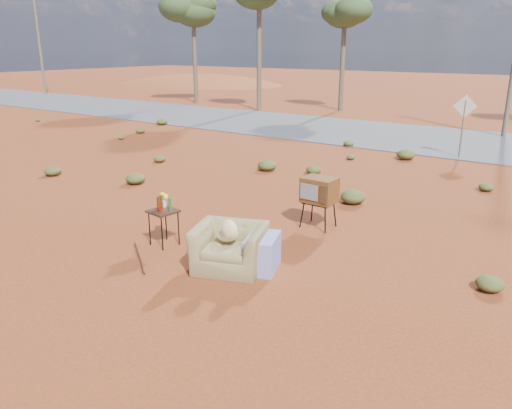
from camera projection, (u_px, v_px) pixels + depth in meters
The scene contains 12 objects.
ground at pixel (205, 262), 9.15m from camera, with size 140.00×140.00×0.00m, color #93381D.
highway at pixel (440, 140), 20.84m from camera, with size 140.00×7.00×0.04m, color #565659.
dirt_mound at pixel (200, 84), 52.09m from camera, with size 26.00×18.00×2.00m, color #964024.
armchair at pixel (236, 242), 8.74m from camera, with size 1.57×1.35×1.06m.
tv_unit at pixel (319, 191), 10.67m from camera, with size 0.70×0.57×1.11m.
side_table at pixel (163, 208), 9.76m from camera, with size 0.57×0.57×1.02m.
rusty_bar at pixel (140, 257), 9.29m from camera, with size 0.04×0.04×1.50m, color #4B1E14.
road_sign at pixel (464, 115), 17.23m from camera, with size 0.78×0.06×2.19m.
eucalyptus_far_left at pixel (193, 12), 32.80m from camera, with size 3.20×3.20×7.10m.
eucalyptus_near_left at pixel (345, 16), 29.03m from camera, with size 3.20×3.20×6.60m.
utility_pole_west at pixel (39, 41), 39.07m from camera, with size 1.40×0.20×8.00m.
scrub_patch at pixel (292, 192), 13.00m from camera, with size 17.49×8.07×0.33m.
Camera 1 is at (5.60, -6.33, 3.78)m, focal length 35.00 mm.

